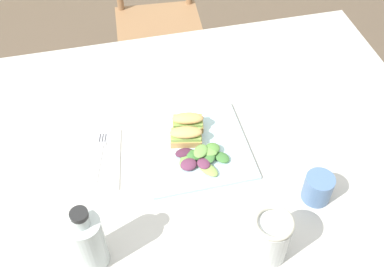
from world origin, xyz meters
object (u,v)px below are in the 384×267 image
at_px(fork_on_napkin, 100,154).
at_px(cup_extra_side, 318,188).
at_px(chair_wooden_far, 158,22).
at_px(bottle_cold_brew, 89,243).
at_px(sandwich_half_back, 188,122).
at_px(sandwich_half_front, 186,136).
at_px(dining_table, 195,160).
at_px(plate_lunch, 195,147).
at_px(mason_jar_iced_tea, 270,238).

height_order(fork_on_napkin, cup_extra_side, cup_extra_side).
height_order(chair_wooden_far, bottle_cold_brew, bottle_cold_brew).
xyz_separation_m(chair_wooden_far, sandwich_half_back, (-0.08, -0.98, 0.33)).
bearing_deg(cup_extra_side, sandwich_half_front, 138.77).
bearing_deg(bottle_cold_brew, dining_table, 44.82).
bearing_deg(sandwich_half_front, fork_on_napkin, 175.94).
height_order(plate_lunch, sandwich_half_front, sandwich_half_front).
bearing_deg(cup_extra_side, bottle_cold_brew, -175.63).
bearing_deg(plate_lunch, chair_wooden_far, 86.00).
distance_m(chair_wooden_far, bottle_cold_brew, 1.43).
relative_size(dining_table, sandwich_half_front, 14.54).
height_order(dining_table, sandwich_half_back, sandwich_half_back).
xyz_separation_m(plate_lunch, sandwich_half_back, (-0.01, 0.07, 0.03)).
distance_m(fork_on_napkin, cup_extra_side, 0.59).
height_order(chair_wooden_far, plate_lunch, chair_wooden_far).
distance_m(chair_wooden_far, sandwich_half_front, 1.09).
bearing_deg(mason_jar_iced_tea, plate_lunch, 104.42).
bearing_deg(bottle_cold_brew, plate_lunch, 41.44).
relative_size(dining_table, bottle_cold_brew, 7.04).
relative_size(chair_wooden_far, sandwich_half_front, 9.05).
bearing_deg(plate_lunch, fork_on_napkin, 172.15).
relative_size(plate_lunch, mason_jar_iced_tea, 2.16).
bearing_deg(fork_on_napkin, chair_wooden_far, 71.54).
relative_size(sandwich_half_back, fork_on_napkin, 0.52).
bearing_deg(plate_lunch, mason_jar_iced_tea, -75.58).
bearing_deg(bottle_cold_brew, mason_jar_iced_tea, -10.55).
bearing_deg(sandwich_half_back, dining_table, -61.51).
relative_size(plate_lunch, sandwich_half_front, 3.04).
relative_size(sandwich_half_front, fork_on_napkin, 0.52).
height_order(sandwich_half_back, bottle_cold_brew, bottle_cold_brew).
distance_m(dining_table, bottle_cold_brew, 0.49).
distance_m(chair_wooden_far, cup_extra_side, 1.34).
bearing_deg(mason_jar_iced_tea, sandwich_half_back, 102.73).
height_order(fork_on_napkin, mason_jar_iced_tea, mason_jar_iced_tea).
height_order(chair_wooden_far, fork_on_napkin, chair_wooden_far).
xyz_separation_m(dining_table, plate_lunch, (-0.01, -0.04, 0.11)).
bearing_deg(fork_on_napkin, sandwich_half_back, 7.48).
height_order(plate_lunch, sandwich_half_back, sandwich_half_back).
bearing_deg(plate_lunch, sandwich_half_front, 138.65).
relative_size(sandwich_half_back, mason_jar_iced_tea, 0.71).
relative_size(dining_table, fork_on_napkin, 7.59).
relative_size(chair_wooden_far, plate_lunch, 2.98).
bearing_deg(sandwich_half_back, cup_extra_side, -48.29).
bearing_deg(plate_lunch, bottle_cold_brew, -138.56).
distance_m(sandwich_half_front, bottle_cold_brew, 0.41).
xyz_separation_m(dining_table, bottle_cold_brew, (-0.32, -0.32, 0.18)).
xyz_separation_m(fork_on_napkin, mason_jar_iced_tea, (0.35, -0.39, 0.06)).
bearing_deg(sandwich_half_front, mason_jar_iced_tea, -73.14).
bearing_deg(mason_jar_iced_tea, chair_wooden_far, 90.68).
xyz_separation_m(bottle_cold_brew, cup_extra_side, (0.58, 0.04, -0.03)).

